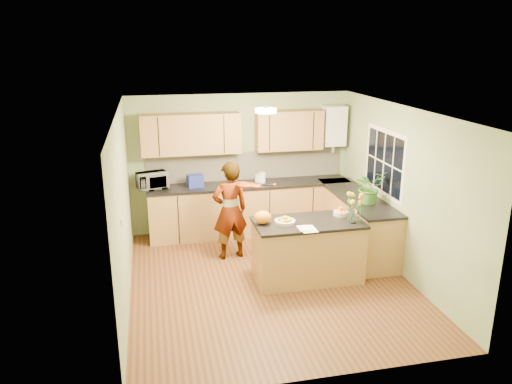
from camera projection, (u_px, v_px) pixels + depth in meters
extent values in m
plane|color=#523017|center=(270.00, 281.00, 7.34)|extent=(4.50, 4.50, 0.00)
cube|color=silver|center=(271.00, 111.00, 6.61)|extent=(4.00, 4.50, 0.02)
cube|color=gray|center=(241.00, 163.00, 9.08)|extent=(4.00, 0.02, 2.50)
cube|color=gray|center=(325.00, 270.00, 4.87)|extent=(4.00, 0.02, 2.50)
cube|color=gray|center=(123.00, 210.00, 6.57)|extent=(0.02, 4.50, 2.50)
cube|color=gray|center=(401.00, 191.00, 7.38)|extent=(0.02, 4.50, 2.50)
cube|color=#A77442|center=(250.00, 209.00, 9.05)|extent=(3.60, 0.60, 0.90)
cube|color=black|center=(250.00, 185.00, 8.90)|extent=(3.64, 0.62, 0.04)
cube|color=#A77442|center=(356.00, 224.00, 8.35)|extent=(0.60, 2.20, 0.90)
cube|color=black|center=(357.00, 197.00, 8.21)|extent=(0.62, 2.24, 0.04)
cube|color=beige|center=(246.00, 165.00, 9.10)|extent=(3.60, 0.02, 0.52)
cube|color=#A77442|center=(191.00, 134.00, 8.56)|extent=(1.70, 0.34, 0.70)
cube|color=#A77442|center=(289.00, 130.00, 8.91)|extent=(1.20, 0.34, 0.70)
cube|color=white|center=(334.00, 126.00, 9.08)|extent=(0.40, 0.30, 0.72)
cylinder|color=silver|center=(333.00, 147.00, 9.20)|extent=(0.06, 0.06, 0.20)
cube|color=white|center=(384.00, 162.00, 7.85)|extent=(0.01, 1.30, 1.05)
cube|color=black|center=(384.00, 162.00, 7.85)|extent=(0.01, 1.18, 0.92)
cube|color=white|center=(122.00, 222.00, 6.00)|extent=(0.02, 0.09, 0.09)
cylinder|color=#FFEABF|center=(266.00, 111.00, 6.90)|extent=(0.30, 0.30, 0.06)
cylinder|color=white|center=(266.00, 108.00, 6.89)|extent=(0.10, 0.10, 0.02)
cube|color=#A77442|center=(307.00, 251.00, 7.31)|extent=(1.53, 0.76, 0.86)
cube|color=black|center=(308.00, 223.00, 7.18)|extent=(1.57, 0.80, 0.04)
cylinder|color=beige|center=(285.00, 222.00, 7.09)|extent=(0.30, 0.30, 0.04)
cylinder|color=beige|center=(341.00, 213.00, 7.41)|extent=(0.22, 0.22, 0.06)
cylinder|color=silver|center=(353.00, 215.00, 7.09)|extent=(0.11, 0.11, 0.23)
ellipsoid|color=orange|center=(263.00, 217.00, 7.06)|extent=(0.28, 0.25, 0.19)
cube|color=white|center=(308.00, 229.00, 6.87)|extent=(0.21, 0.29, 0.01)
imported|color=#E8A88E|center=(230.00, 211.00, 7.92)|extent=(0.65, 0.49, 1.60)
imported|color=white|center=(152.00, 181.00, 8.56)|extent=(0.58, 0.46, 0.28)
cube|color=navy|center=(195.00, 181.00, 8.67)|extent=(0.29, 0.23, 0.21)
cylinder|color=silver|center=(234.00, 179.00, 8.80)|extent=(0.14, 0.14, 0.19)
sphere|color=black|center=(234.00, 172.00, 8.76)|extent=(0.07, 0.07, 0.07)
cylinder|color=beige|center=(258.00, 178.00, 8.93)|extent=(0.12, 0.12, 0.15)
cylinder|color=white|center=(262.00, 178.00, 8.93)|extent=(0.15, 0.15, 0.18)
imported|color=#407B29|center=(369.00, 187.00, 7.75)|extent=(0.56, 0.51, 0.53)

